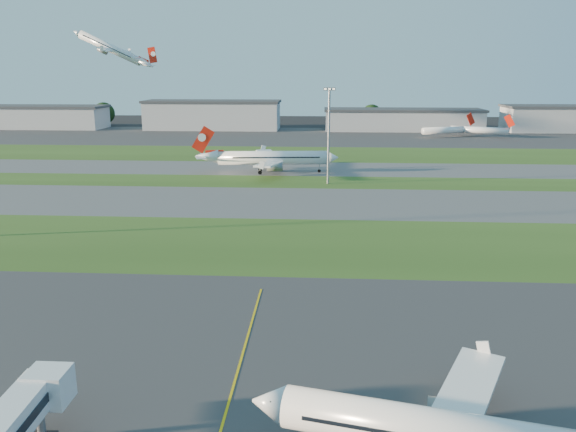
# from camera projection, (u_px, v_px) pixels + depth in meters

# --- Properties ---
(ground) EXTENTS (700.00, 700.00, 0.00)m
(ground) POSITION_uv_depth(u_px,v_px,m) (170.00, 414.00, 50.39)
(ground) COLOR black
(ground) RESTS_ON ground
(apron_near) EXTENTS (300.00, 70.00, 0.01)m
(apron_near) POSITION_uv_depth(u_px,v_px,m) (170.00, 414.00, 50.39)
(apron_near) COLOR #333335
(apron_near) RESTS_ON ground
(grass_strip_a) EXTENTS (300.00, 34.00, 0.01)m
(grass_strip_a) POSITION_uv_depth(u_px,v_px,m) (247.00, 243.00, 100.65)
(grass_strip_a) COLOR #2E4B19
(grass_strip_a) RESTS_ON ground
(taxiway_a) EXTENTS (300.00, 32.00, 0.01)m
(taxiway_a) POSITION_uv_depth(u_px,v_px,m) (265.00, 202.00, 132.55)
(taxiway_a) COLOR #515154
(taxiway_a) RESTS_ON ground
(grass_strip_b) EXTENTS (300.00, 18.00, 0.01)m
(grass_strip_b) POSITION_uv_depth(u_px,v_px,m) (274.00, 182.00, 156.71)
(grass_strip_b) COLOR #2E4B19
(grass_strip_b) RESTS_ON ground
(taxiway_b) EXTENTS (300.00, 26.00, 0.01)m
(taxiway_b) POSITION_uv_depth(u_px,v_px,m) (280.00, 169.00, 177.98)
(taxiway_b) COLOR #515154
(taxiway_b) RESTS_ON ground
(grass_strip_c) EXTENTS (300.00, 40.00, 0.01)m
(grass_strip_c) POSITION_uv_depth(u_px,v_px,m) (287.00, 154.00, 209.87)
(grass_strip_c) COLOR #2E4B19
(grass_strip_c) RESTS_ON ground
(apron_far) EXTENTS (400.00, 80.00, 0.01)m
(apron_far) POSITION_uv_depth(u_px,v_px,m) (294.00, 136.00, 267.87)
(apron_far) COLOR #333335
(apron_far) RESTS_ON ground
(yellow_line) EXTENTS (0.25, 60.00, 0.02)m
(yellow_line) POSITION_uv_depth(u_px,v_px,m) (225.00, 416.00, 50.10)
(yellow_line) COLOR gold
(yellow_line) RESTS_ON ground
(airliner_taxiing) EXTENTS (40.66, 34.37, 12.69)m
(airliner_taxiing) POSITION_uv_depth(u_px,v_px,m) (271.00, 158.00, 169.46)
(airliner_taxiing) COLOR white
(airliner_taxiing) RESTS_ON ground
(airliner_departing) EXTENTS (36.10, 30.58, 11.26)m
(airliner_departing) POSITION_uv_depth(u_px,v_px,m) (111.00, 48.00, 245.42)
(airliner_departing) COLOR white
(mini_jet_near) EXTENTS (26.93, 13.27, 9.48)m
(mini_jet_near) POSITION_uv_depth(u_px,v_px,m) (447.00, 130.00, 263.15)
(mini_jet_near) COLOR white
(mini_jet_near) RESTS_ON ground
(mini_jet_far) EXTENTS (27.02, 13.05, 9.48)m
(mini_jet_far) POSITION_uv_depth(u_px,v_px,m) (479.00, 130.00, 263.04)
(mini_jet_far) COLOR white
(mini_jet_far) RESTS_ON ground
(light_mast_centre) EXTENTS (3.20, 0.70, 25.80)m
(light_mast_centre) POSITION_uv_depth(u_px,v_px,m) (329.00, 129.00, 150.20)
(light_mast_centre) COLOR gray
(light_mast_centre) RESTS_ON ground
(hangar_far_west) EXTENTS (91.80, 23.00, 12.20)m
(hangar_far_west) POSITION_uv_depth(u_px,v_px,m) (21.00, 117.00, 304.19)
(hangar_far_west) COLOR #A4A6AC
(hangar_far_west) RESTS_ON ground
(hangar_west) EXTENTS (71.40, 23.00, 15.20)m
(hangar_west) POSITION_uv_depth(u_px,v_px,m) (213.00, 115.00, 297.62)
(hangar_west) COLOR #A4A6AC
(hangar_west) RESTS_ON ground
(hangar_east) EXTENTS (81.60, 23.00, 11.20)m
(hangar_east) POSITION_uv_depth(u_px,v_px,m) (403.00, 120.00, 292.21)
(hangar_east) COLOR #A4A6AC
(hangar_east) RESTS_ON ground
(tree_west) EXTENTS (12.10, 12.10, 13.20)m
(tree_west) POSITION_uv_depth(u_px,v_px,m) (104.00, 113.00, 316.08)
(tree_west) COLOR black
(tree_west) RESTS_ON ground
(tree_mid_west) EXTENTS (9.90, 9.90, 10.80)m
(tree_mid_west) POSITION_uv_depth(u_px,v_px,m) (262.00, 117.00, 307.22)
(tree_mid_west) COLOR black
(tree_mid_west) RESTS_ON ground
(tree_mid_east) EXTENTS (11.55, 11.55, 12.60)m
(tree_mid_east) POSITION_uv_depth(u_px,v_px,m) (372.00, 115.00, 306.34)
(tree_mid_east) COLOR black
(tree_mid_east) RESTS_ON ground
(tree_east) EXTENTS (10.45, 10.45, 11.40)m
(tree_east) POSITION_uv_depth(u_px,v_px,m) (513.00, 117.00, 300.14)
(tree_east) COLOR black
(tree_east) RESTS_ON ground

